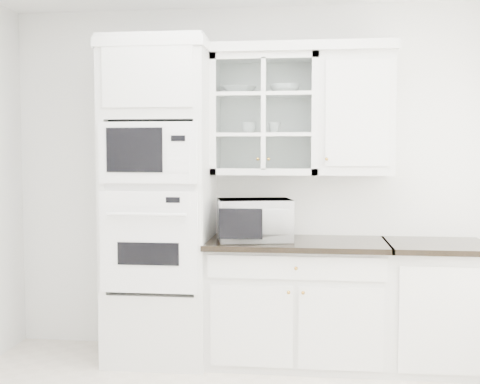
# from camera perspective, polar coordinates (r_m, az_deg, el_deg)

# --- Properties ---
(room_shell) EXTENTS (4.00, 3.50, 2.70)m
(room_shell) POSITION_cam_1_polar(r_m,az_deg,el_deg) (3.44, 0.48, 7.29)
(room_shell) COLOR white
(room_shell) RESTS_ON ground
(oven_column) EXTENTS (0.76, 0.68, 2.40)m
(oven_column) POSITION_cam_1_polar(r_m,az_deg,el_deg) (4.56, -7.61, -0.90)
(oven_column) COLOR silver
(oven_column) RESTS_ON ground
(base_cabinet_run) EXTENTS (1.32, 0.67, 0.92)m
(base_cabinet_run) POSITION_cam_1_polar(r_m,az_deg,el_deg) (4.57, 5.40, -10.24)
(base_cabinet_run) COLOR silver
(base_cabinet_run) RESTS_ON ground
(extra_base_cabinet) EXTENTS (0.72, 0.67, 0.92)m
(extra_base_cabinet) POSITION_cam_1_polar(r_m,az_deg,el_deg) (4.66, 17.98, -10.13)
(extra_base_cabinet) COLOR silver
(extra_base_cabinet) RESTS_ON ground
(upper_cabinet_glass) EXTENTS (0.80, 0.33, 0.90)m
(upper_cabinet_glass) POSITION_cam_1_polar(r_m,az_deg,el_deg) (4.59, 2.39, 7.29)
(upper_cabinet_glass) COLOR silver
(upper_cabinet_glass) RESTS_ON room_shell
(upper_cabinet_solid) EXTENTS (0.55, 0.33, 0.90)m
(upper_cabinet_solid) POSITION_cam_1_polar(r_m,az_deg,el_deg) (4.59, 10.89, 7.22)
(upper_cabinet_solid) COLOR silver
(upper_cabinet_solid) RESTS_ON room_shell
(crown_molding) EXTENTS (2.14, 0.38, 0.07)m
(crown_molding) POSITION_cam_1_polar(r_m,az_deg,el_deg) (4.63, 1.06, 13.30)
(crown_molding) COLOR white
(crown_molding) RESTS_ON room_shell
(countertop_microwave) EXTENTS (0.61, 0.54, 0.31)m
(countertop_microwave) POSITION_cam_1_polar(r_m,az_deg,el_deg) (4.44, 1.36, -2.64)
(countertop_microwave) COLOR white
(countertop_microwave) RESTS_ON base_cabinet_run
(bowl_a) EXTENTS (0.28, 0.28, 0.06)m
(bowl_a) POSITION_cam_1_polar(r_m,az_deg,el_deg) (4.63, -0.04, 9.62)
(bowl_a) COLOR white
(bowl_a) RESTS_ON upper_cabinet_glass
(bowl_b) EXTENTS (0.26, 0.26, 0.07)m
(bowl_b) POSITION_cam_1_polar(r_m,az_deg,el_deg) (4.60, 4.29, 9.71)
(bowl_b) COLOR white
(bowl_b) RESTS_ON upper_cabinet_glass
(cup_a) EXTENTS (0.14, 0.14, 0.09)m
(cup_a) POSITION_cam_1_polar(r_m,az_deg,el_deg) (4.62, 0.85, 6.08)
(cup_a) COLOR white
(cup_a) RESTS_ON upper_cabinet_glass
(cup_b) EXTENTS (0.10, 0.10, 0.09)m
(cup_b) POSITION_cam_1_polar(r_m,az_deg,el_deg) (4.57, 3.29, 6.09)
(cup_b) COLOR white
(cup_b) RESTS_ON upper_cabinet_glass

